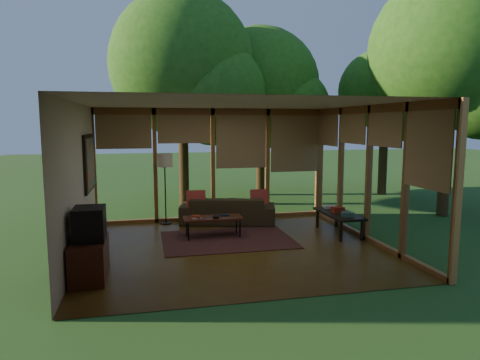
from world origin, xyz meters
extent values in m
plane|color=brown|center=(0.00, 0.00, 0.00)|extent=(5.50, 5.50, 0.00)
plane|color=white|center=(0.00, 0.00, 2.70)|extent=(5.50, 5.50, 0.00)
cube|color=beige|center=(-2.75, 0.00, 1.35)|extent=(0.04, 5.00, 2.70)
cube|color=beige|center=(0.00, -2.50, 1.35)|extent=(5.50, 0.04, 2.70)
cube|color=brown|center=(0.00, 2.50, 1.35)|extent=(5.50, 0.12, 2.70)
cube|color=brown|center=(2.75, 0.00, 1.35)|extent=(0.12, 5.00, 2.70)
plane|color=#26511E|center=(8.00, 8.00, -0.01)|extent=(40.00, 40.00, 0.00)
cylinder|color=#3E2D16|center=(-0.50, 4.80, 2.58)|extent=(0.28, 0.28, 5.16)
sphere|color=#1E5212|center=(-0.50, 4.80, 4.02)|extent=(4.09, 4.09, 4.09)
cylinder|color=#3E2D16|center=(2.12, 5.94, 2.27)|extent=(0.28, 0.28, 4.53)
sphere|color=#1E5212|center=(2.12, 5.94, 3.53)|extent=(3.82, 3.82, 3.82)
cylinder|color=#3E2D16|center=(5.66, 1.69, 2.66)|extent=(0.28, 0.28, 5.32)
sphere|color=#1E5212|center=(5.66, 1.69, 4.14)|extent=(3.73, 3.73, 3.73)
cylinder|color=#3E2D16|center=(5.88, 5.09, 2.19)|extent=(0.28, 0.28, 4.38)
sphere|color=#1E5212|center=(5.88, 5.09, 3.41)|extent=(2.60, 2.60, 2.60)
cube|color=maroon|center=(-0.02, 0.57, 0.01)|extent=(2.60, 1.84, 0.01)
imported|color=#382F1C|center=(0.27, 2.00, 0.32)|extent=(2.34, 1.38, 0.64)
cube|color=#970D0D|center=(-0.48, 1.95, 0.59)|extent=(0.43, 0.23, 0.45)
cube|color=#970D0D|center=(1.02, 1.95, 0.58)|extent=(0.40, 0.22, 0.42)
cube|color=beige|center=(-0.62, 0.79, 0.44)|extent=(0.22, 0.18, 0.03)
cube|color=maroon|center=(-0.62, 0.79, 0.47)|extent=(0.22, 0.19, 0.03)
cube|color=black|center=(-0.02, 0.92, 0.44)|extent=(0.18, 0.14, 0.03)
ellipsoid|color=black|center=(-0.22, 0.74, 0.46)|extent=(0.16, 0.16, 0.07)
cube|color=#4A2014|center=(-2.47, -1.11, 0.30)|extent=(0.50, 1.00, 0.60)
cube|color=black|center=(-2.45, -1.11, 0.85)|extent=(0.45, 0.55, 0.50)
cube|color=#386258|center=(2.40, 0.16, 0.50)|extent=(0.29, 0.24, 0.09)
cube|color=maroon|center=(2.40, 0.61, 0.51)|extent=(0.25, 0.19, 0.11)
cube|color=beige|center=(2.40, 1.01, 0.49)|extent=(0.27, 0.22, 0.07)
cylinder|color=black|center=(-1.16, 2.27, 0.01)|extent=(0.26, 0.26, 0.03)
cylinder|color=black|center=(-1.16, 2.27, 0.79)|extent=(0.03, 0.03, 1.52)
cylinder|color=beige|center=(-1.16, 2.27, 1.50)|extent=(0.36, 0.36, 0.30)
cube|color=#4A2014|center=(-0.27, 0.84, 0.40)|extent=(1.20, 0.50, 0.05)
cylinder|color=black|center=(-0.80, 0.66, 0.19)|extent=(0.03, 0.03, 0.38)
cylinder|color=black|center=(0.26, 0.66, 0.19)|extent=(0.03, 0.03, 0.38)
cylinder|color=black|center=(-0.80, 1.02, 0.19)|extent=(0.03, 0.03, 0.38)
cylinder|color=black|center=(0.26, 1.02, 0.19)|extent=(0.03, 0.03, 0.38)
cube|color=black|center=(2.40, 0.56, 0.43)|extent=(0.60, 1.40, 0.05)
cube|color=black|center=(2.17, -0.04, 0.20)|extent=(0.05, 0.05, 0.40)
cube|color=black|center=(2.63, -0.04, 0.20)|extent=(0.05, 0.05, 0.40)
cube|color=black|center=(2.17, 1.16, 0.20)|extent=(0.05, 0.05, 0.40)
cube|color=black|center=(2.63, 1.16, 0.20)|extent=(0.05, 0.05, 0.40)
cube|color=black|center=(-2.72, 1.40, 1.55)|extent=(0.05, 1.35, 1.15)
cube|color=#1B6B7A|center=(-2.69, 1.40, 1.55)|extent=(0.02, 1.20, 1.00)
camera|label=1|loc=(-1.61, -7.71, 2.34)|focal=32.00mm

